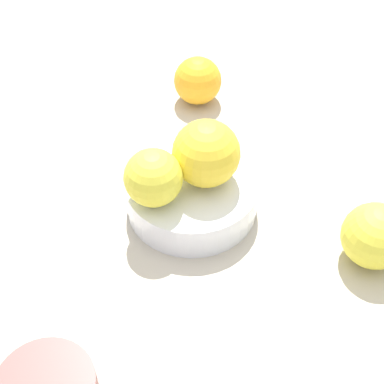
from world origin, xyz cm
name	(u,v)px	position (x,y,z in cm)	size (l,w,h in cm)	color
ground_plane	(192,213)	(0.00, 0.00, -1.00)	(110.00, 110.00, 2.00)	#BCB29E
fruit_bowl	(192,195)	(0.00, 0.00, 1.89)	(14.35, 14.35, 3.99)	silver
orange_in_bowl_0	(205,151)	(-0.38, 1.56, 7.56)	(7.14, 7.14, 7.14)	yellow
orange_in_bowl_1	(153,178)	(0.83, -4.47, 6.99)	(6.01, 6.01, 6.01)	yellow
orange_loose_0	(375,236)	(12.98, 14.43, 3.37)	(6.74, 6.74, 6.74)	yellow
orange_loose_1	(198,81)	(-17.82, 7.70, 3.13)	(6.26, 6.26, 6.26)	#F9A823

